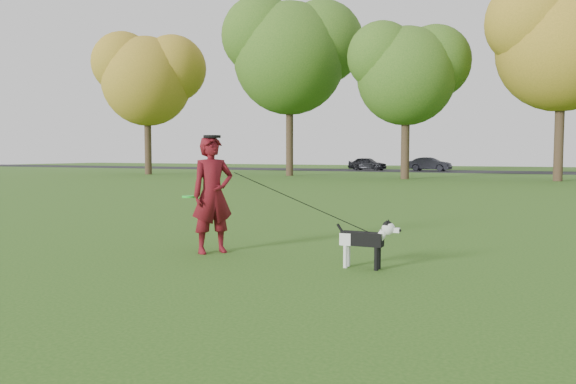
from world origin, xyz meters
The scene contains 8 objects.
ground centered at (0.00, 0.00, 0.00)m, with size 120.00×120.00×0.00m, color #285116.
road centered at (0.00, 40.00, 0.01)m, with size 120.00×7.00×0.02m, color black.
man centered at (-1.20, 0.39, 0.88)m, with size 0.64×0.42×1.77m, color #530B13.
dog centered at (1.25, 0.22, 0.40)m, with size 0.87×0.17×0.66m.
car_left centered at (-10.54, 40.00, 0.58)m, with size 1.32×3.28×1.12m, color black.
car_mid centered at (-5.23, 40.00, 0.58)m, with size 1.19×3.40×1.12m, color black.
man_held_items centered at (0.26, 0.28, 0.85)m, with size 3.09×0.30×1.33m.
tree_row centered at (-1.43, 26.07, 7.41)m, with size 51.74×8.86×12.01m.
Camera 1 is at (3.32, -6.78, 1.51)m, focal length 35.00 mm.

